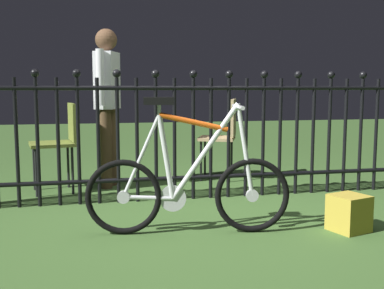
% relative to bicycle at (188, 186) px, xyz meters
% --- Properties ---
extents(ground_plane, '(20.00, 20.00, 0.00)m').
position_rel_bicycle_xyz_m(ground_plane, '(0.25, 0.23, -0.32)').
color(ground_plane, '#3C5E2A').
extents(iron_fence, '(4.64, 0.07, 1.17)m').
position_rel_bicycle_xyz_m(iron_fence, '(0.19, 0.97, 0.28)').
color(iron_fence, black).
rests_on(iron_fence, ground).
extents(bicycle, '(1.37, 0.40, 0.92)m').
position_rel_bicycle_xyz_m(bicycle, '(0.00, 0.00, 0.00)').
color(bicycle, black).
rests_on(bicycle, ground).
extents(chair_olive, '(0.46, 0.46, 0.84)m').
position_rel_bicycle_xyz_m(chair_olive, '(-0.92, 1.52, 0.19)').
color(chair_olive, black).
rests_on(chair_olive, ground).
extents(chair_tan, '(0.48, 0.48, 0.86)m').
position_rel_bicycle_xyz_m(chair_tan, '(0.76, 1.78, 0.19)').
color(chair_tan, black).
rests_on(chair_tan, ground).
extents(person_visitor, '(0.27, 0.45, 1.55)m').
position_rel_bicycle_xyz_m(person_visitor, '(-0.47, 1.65, 0.59)').
color(person_visitor, '#4C3823').
rests_on(person_visitor, ground).
extents(display_crate, '(0.28, 0.28, 0.25)m').
position_rel_bicycle_xyz_m(display_crate, '(1.09, -0.18, -0.20)').
color(display_crate, '#B29933').
rests_on(display_crate, ground).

